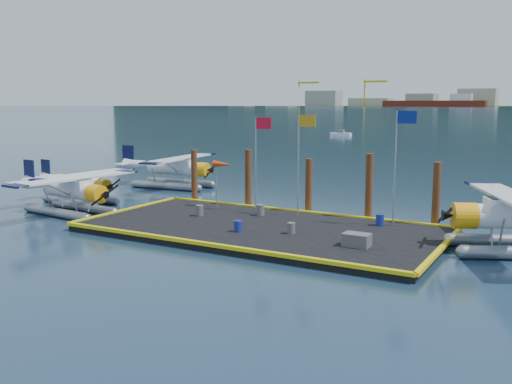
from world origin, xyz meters
TOP-DOWN VIEW (x-y plane):
  - ground at (0.00, 0.00)m, footprint 4000.00×4000.00m
  - dock at (0.00, 0.00)m, footprint 20.00×10.00m
  - dock_bumpers at (0.00, 0.00)m, footprint 20.25×10.25m
  - seaplane_a at (-13.31, -1.54)m, footprint 8.64×9.53m
  - seaplane_b at (-15.88, 1.78)m, footprint 7.72×8.51m
  - seaplane_c at (-14.64, 11.34)m, footprint 9.09×10.02m
  - drum_0 at (-4.70, 0.62)m, footprint 0.48×0.48m
  - drum_2 at (2.34, -0.89)m, footprint 0.42×0.42m
  - drum_3 at (-0.38, -1.90)m, footprint 0.44×0.44m
  - drum_4 at (5.86, 3.42)m, footprint 0.48×0.48m
  - drum_5 at (-1.48, 2.57)m, footprint 0.49×0.49m
  - crate at (6.31, -1.75)m, footprint 1.29×0.86m
  - flagpole_red at (-2.29, 3.80)m, footprint 1.14×0.08m
  - flagpole_yellow at (0.70, 3.80)m, footprint 1.14×0.08m
  - flagpole_blue at (6.70, 3.80)m, footprint 1.14×0.08m
  - windsock at (-5.03, 3.80)m, footprint 1.40×0.44m
  - piling_0 at (-8.50, 5.40)m, footprint 0.44×0.44m
  - piling_1 at (-4.00, 5.40)m, footprint 0.44×0.44m
  - piling_2 at (0.50, 5.40)m, footprint 0.44×0.44m
  - piling_3 at (4.50, 5.40)m, footprint 0.44×0.44m
  - piling_4 at (8.50, 5.40)m, footprint 0.44×0.44m

SIDE VIEW (x-z plane):
  - ground at x=0.00m, z-range 0.00..0.00m
  - dock at x=0.00m, z-range 0.00..0.40m
  - dock_bumpers at x=0.00m, z-range 0.40..0.58m
  - drum_2 at x=2.34m, z-range 0.40..1.00m
  - drum_3 at x=-0.38m, z-range 0.40..1.02m
  - crate at x=6.31m, z-range 0.40..1.05m
  - drum_4 at x=5.86m, z-range 0.40..1.07m
  - drum_0 at x=-4.70m, z-range 0.40..1.08m
  - drum_5 at x=-1.48m, z-range 0.40..1.09m
  - seaplane_b at x=-15.88m, z-range -0.19..2.82m
  - seaplane_a at x=-13.31m, z-range -0.22..3.16m
  - seaplane_c at x=-14.64m, z-range -0.23..3.32m
  - piling_2 at x=0.50m, z-range 0.00..3.80m
  - piling_0 at x=-8.50m, z-range 0.00..4.00m
  - piling_4 at x=8.50m, z-range 0.00..4.00m
  - piling_1 at x=-4.00m, z-range 0.00..4.20m
  - piling_3 at x=4.50m, z-range 0.00..4.30m
  - windsock at x=-5.03m, z-range 1.67..4.79m
  - flagpole_red at x=-2.29m, z-range 1.40..7.40m
  - flagpole_yellow at x=0.70m, z-range 1.41..7.61m
  - flagpole_blue at x=6.70m, z-range 1.44..7.94m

